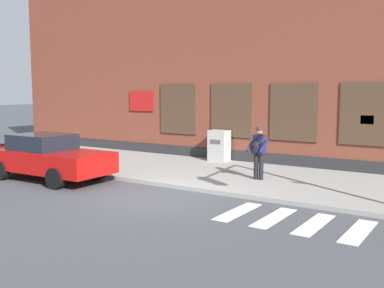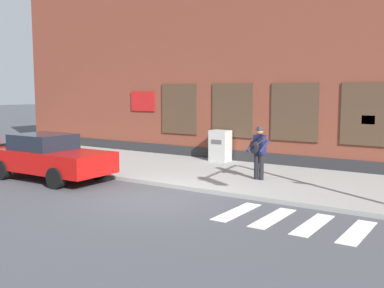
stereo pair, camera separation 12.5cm
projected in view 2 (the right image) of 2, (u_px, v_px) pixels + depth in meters
name	position (u px, v px, depth m)	size (l,w,h in m)	color
ground_plane	(161.00, 198.00, 12.45)	(160.00, 160.00, 0.00)	#424449
sidewalk	(229.00, 175.00, 15.64)	(28.00, 5.30, 0.12)	gray
building_backdrop	(284.00, 55.00, 18.95)	(28.00, 4.06, 8.97)	brown
crosswalk	(335.00, 228.00, 9.73)	(5.20, 1.90, 0.01)	silver
red_car	(48.00, 157.00, 15.06)	(4.64, 2.06, 1.53)	#B20F0C
busker	(258.00, 150.00, 14.36)	(0.72, 0.59, 1.71)	black
utility_box	(220.00, 146.00, 18.28)	(0.77, 0.62, 1.26)	#ADADA8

